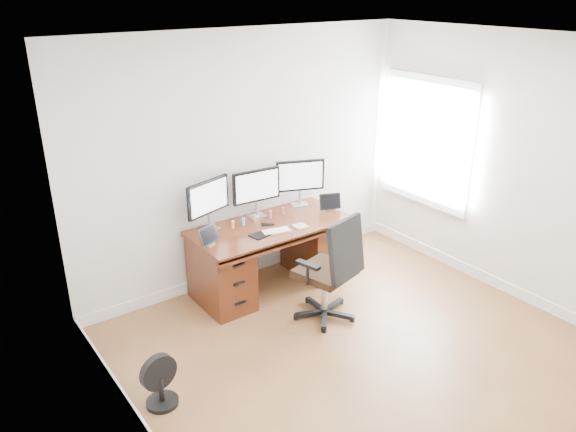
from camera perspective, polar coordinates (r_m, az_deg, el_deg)
ground at (r=5.08m, az=10.34°, el=-15.36°), size 4.50×4.50×0.00m
back_wall at (r=6.03m, az=-4.21°, el=5.75°), size 4.00×0.10×2.70m
right_wall at (r=5.99m, az=24.04°, el=3.72°), size 0.10×4.50×2.70m
desk at (r=6.05m, az=-1.84°, el=-3.81°), size 1.70×0.80×0.75m
office_chair at (r=5.53m, az=4.22°, el=-7.08°), size 0.71×0.71×1.10m
floor_fan at (r=4.68m, az=-12.85°, el=-16.09°), size 0.31×0.26×0.45m
monitor_left at (r=5.69m, az=-8.11°, el=1.73°), size 0.54×0.20×0.53m
monitor_center at (r=5.96m, az=-3.21°, el=2.91°), size 0.55×0.15×0.53m
monitor_right at (r=6.28m, az=1.24°, el=3.97°), size 0.52×0.24×0.53m
tablet_left at (r=5.45m, az=-8.02°, el=-2.09°), size 0.25×0.15×0.19m
tablet_right at (r=6.24m, az=4.35°, el=1.34°), size 0.25×0.15×0.19m
keyboard at (r=5.71m, az=-1.21°, el=-1.52°), size 0.30×0.18×0.01m
trackpad at (r=5.83m, az=1.26°, el=-1.01°), size 0.14×0.14×0.01m
drawing_tablet at (r=5.65m, az=-2.69°, el=-1.88°), size 0.26×0.18×0.01m
phone at (r=5.88m, az=-2.07°, el=-0.84°), size 0.15×0.11×0.01m
figurine_orange at (r=5.79m, az=-5.62°, el=-0.81°), size 0.04×0.04×0.09m
figurine_blue at (r=5.85m, az=-4.55°, el=-0.52°), size 0.04×0.04×0.09m
figurine_yellow at (r=5.92m, az=-3.39°, el=-0.20°), size 0.04×0.04×0.09m
figurine_pink at (r=6.02m, az=-1.81°, el=0.23°), size 0.04×0.04×0.09m
figurine_brown at (r=6.11m, az=-0.51°, el=0.58°), size 0.04×0.04×0.09m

